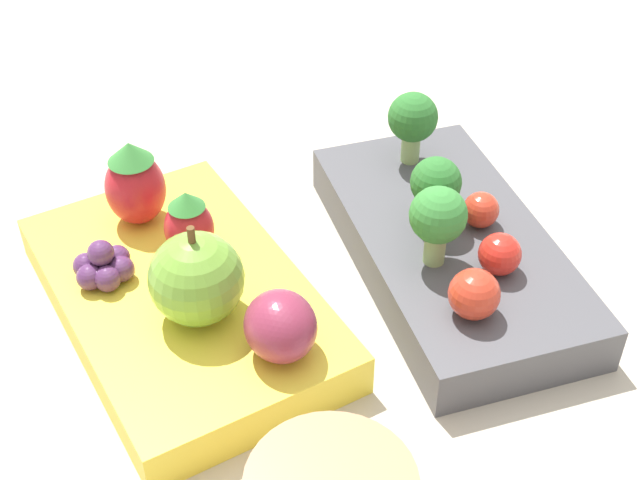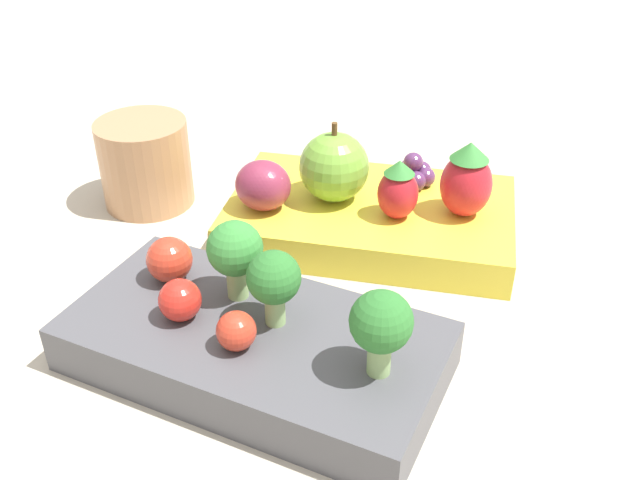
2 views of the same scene
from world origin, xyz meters
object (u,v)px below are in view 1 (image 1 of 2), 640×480
apple (196,279)px  bento_box_fruit (183,301)px  bento_box_savoury (449,249)px  broccoli_floret_0 (413,120)px  cherry_tomato_0 (500,254)px  plum (281,326)px  strawberry_0 (135,184)px  cherry_tomato_1 (474,294)px  cherry_tomato_2 (481,210)px  grape_cluster (103,265)px  broccoli_floret_2 (438,218)px  broccoli_floret_1 (433,181)px  strawberry_1 (189,225)px

apple → bento_box_fruit: bearing=-172.4°
bento_box_savoury → bento_box_fruit: bento_box_savoury is taller
broccoli_floret_0 → cherry_tomato_0: bearing=-2.1°
apple → plum: (0.04, 0.03, -0.01)m
bento_box_savoury → strawberry_0: strawberry_0 is taller
apple → cherry_tomato_1: bearing=66.4°
cherry_tomato_1 → plum: plum is taller
broccoli_floret_0 → cherry_tomato_1: size_ratio=1.77×
broccoli_floret_0 → cherry_tomato_2: bearing=5.7°
broccoli_floret_0 → grape_cluster: (0.03, -0.20, -0.02)m
bento_box_fruit → broccoli_floret_2: (0.04, 0.13, 0.04)m
bento_box_savoury → grape_cluster: 0.19m
cherry_tomato_2 → grape_cluster: same height
broccoli_floret_1 → strawberry_1: (-0.03, -0.13, -0.01)m
broccoli_floret_2 → cherry_tomato_0: size_ratio=2.04×
bento_box_fruit → cherry_tomato_1: 0.15m
apple → broccoli_floret_1: bearing=98.0°
cherry_tomato_2 → broccoli_floret_2: bearing=-65.0°
broccoli_floret_0 → strawberry_0: (-0.01, -0.17, -0.01)m
strawberry_0 → broccoli_floret_1: bearing=65.7°
cherry_tomato_0 → plum: 0.13m
broccoli_floret_0 → plum: size_ratio=1.22×
broccoli_floret_0 → strawberry_0: 0.17m
broccoli_floret_1 → strawberry_1: bearing=-101.8°
broccoli_floret_0 → plum: broccoli_floret_0 is taller
bento_box_fruit → strawberry_1: bearing=149.2°
broccoli_floret_1 → apple: size_ratio=0.77×
bento_box_savoury → broccoli_floret_1: 0.04m
strawberry_0 → cherry_tomato_1: bearing=43.4°
bento_box_fruit → strawberry_1: strawberry_1 is taller
broccoli_floret_1 → apple: 0.14m
broccoli_floret_2 → strawberry_0: (-0.10, -0.14, -0.01)m
broccoli_floret_2 → cherry_tomato_0: 0.04m
bento_box_fruit → bento_box_savoury: bearing=82.9°
cherry_tomato_2 → strawberry_1: 0.16m
apple → grape_cluster: (-0.05, -0.04, -0.02)m
bento_box_savoury → cherry_tomato_0: size_ratio=9.08×
strawberry_0 → strawberry_1: 0.04m
broccoli_floret_0 → cherry_tomato_0: 0.11m
bento_box_savoury → cherry_tomato_0: (0.04, 0.01, 0.03)m
strawberry_0 → strawberry_1: size_ratio=1.26×
broccoli_floret_2 → apple: 0.13m
broccoli_floret_2 → grape_cluster: broccoli_floret_2 is taller
broccoli_floret_2 → cherry_tomato_1: bearing=-1.8°
strawberry_1 → cherry_tomato_0: bearing=61.3°
cherry_tomato_2 → bento_box_fruit: bearing=-96.7°
cherry_tomato_2 → strawberry_0: strawberry_0 is taller
broccoli_floret_0 → grape_cluster: size_ratio=1.39×
broccoli_floret_1 → cherry_tomato_1: 0.08m
broccoli_floret_2 → apple: bearing=-95.4°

